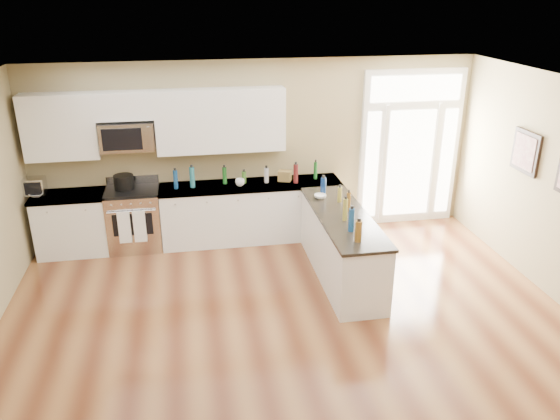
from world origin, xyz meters
The scene contains 19 objects.
ground centered at (0.00, 0.00, 0.00)m, with size 8.00×8.00×0.00m, color #5C2E19.
room_shell centered at (0.00, 0.00, 1.71)m, with size 8.00×8.00×8.00m.
back_cabinet_left centered at (-2.87, 3.69, 0.44)m, with size 1.10×0.66×0.94m.
back_cabinet_right centered at (-0.16, 3.69, 0.44)m, with size 2.85×0.66×0.94m.
peninsula_cabinet centered at (0.93, 2.24, 0.43)m, with size 0.69×2.32×0.94m.
upper_cabinet_left centered at (-2.88, 3.83, 1.93)m, with size 1.04×0.33×0.95m, color white.
upper_cabinet_right centered at (-0.57, 3.83, 1.93)m, with size 1.94×0.33×0.95m, color white.
upper_cabinet_short centered at (-1.95, 3.83, 2.20)m, with size 0.82×0.33×0.40m, color white.
microwave centered at (-1.95, 3.80, 1.76)m, with size 0.78×0.41×0.42m.
entry_door centered at (2.55, 3.95, 1.30)m, with size 1.70×0.10×2.60m.
wall_art_near centered at (3.47, 2.20, 1.70)m, with size 0.05×0.58×0.58m.
kitchen_range centered at (-1.97, 3.69, 0.48)m, with size 0.79×0.70×1.08m.
stockpot centered at (-2.07, 3.77, 1.06)m, with size 0.30×0.30×0.23m, color black.
toaster_oven centered at (-3.35, 3.78, 1.07)m, with size 0.30×0.23×0.25m, color silver.
cardboard_box centered at (0.40, 3.74, 1.02)m, with size 0.20×0.15×0.16m, color brown.
bowl_left centered at (-3.32, 3.68, 0.96)m, with size 0.19×0.19×0.05m, color white.
bowl_peninsula centered at (0.77, 2.89, 0.97)m, with size 0.17×0.17×0.05m, color white.
cup_counter centered at (-0.33, 3.62, 1.00)m, with size 0.14×0.14×0.11m, color white.
counter_bottles centered at (0.29, 2.94, 1.08)m, with size 2.39×2.44×0.32m.
Camera 1 is at (-1.09, -4.31, 3.79)m, focal length 35.00 mm.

